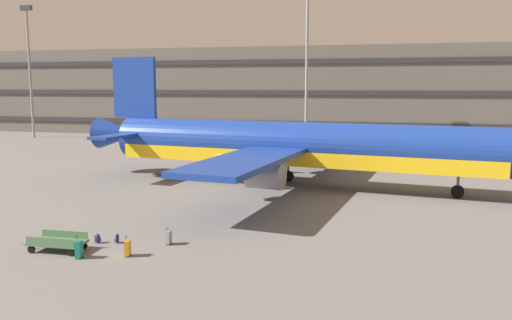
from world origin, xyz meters
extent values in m
plane|color=slate|center=(0.00, 0.00, 0.00)|extent=(600.00, 600.00, 0.00)
cube|color=#605B56|center=(0.00, 47.16, 6.80)|extent=(165.96, 21.45, 13.59)
cube|color=#2D2D33|center=(0.00, 36.34, 2.27)|extent=(164.30, 0.24, 0.70)
cube|color=#2D2D33|center=(0.00, 36.34, 6.80)|extent=(164.30, 0.24, 0.70)
cube|color=#2D2D33|center=(0.00, 36.34, 11.33)|extent=(164.30, 0.24, 0.70)
cylinder|color=navy|center=(5.19, 0.01, 3.33)|extent=(31.16, 7.63, 3.47)
cube|color=yellow|center=(5.19, 0.01, 2.37)|extent=(29.93, 7.40, 1.11)
cone|color=navy|center=(-11.36, 2.27, 3.59)|extent=(4.51, 3.32, 2.78)
cube|color=navy|center=(-9.56, 2.03, 7.67)|extent=(4.18, 0.92, 5.21)
cube|color=navy|center=(-8.72, 5.24, 3.76)|extent=(2.49, 5.41, 0.20)
cube|color=navy|center=(-9.61, -1.30, 3.76)|extent=(2.49, 5.41, 0.20)
cube|color=navy|center=(5.31, 8.32, 3.07)|extent=(6.12, 13.49, 0.36)
cube|color=navy|center=(3.09, -8.02, 3.07)|extent=(6.12, 13.49, 0.36)
cylinder|color=#9E9EA3|center=(5.49, 5.93, 1.81)|extent=(2.72, 2.23, 1.91)
cylinder|color=#9E9EA3|center=(3.90, -5.77, 1.81)|extent=(2.72, 2.23, 1.91)
cylinder|color=black|center=(16.85, -1.58, 0.45)|extent=(0.94, 0.47, 0.90)
cylinder|color=slate|center=(16.85, -1.58, 1.24)|extent=(0.20, 0.20, 1.59)
cylinder|color=black|center=(4.16, 1.64, 0.45)|extent=(0.94, 0.47, 0.90)
cylinder|color=slate|center=(4.16, 1.64, 1.24)|extent=(0.20, 0.20, 1.59)
cylinder|color=black|center=(3.76, -1.28, 0.45)|extent=(0.94, 0.47, 0.90)
cylinder|color=slate|center=(3.76, -1.28, 1.24)|extent=(0.20, 0.20, 1.59)
cylinder|color=gray|center=(-39.92, 28.46, 9.40)|extent=(0.36, 0.36, 18.80)
cube|color=#333338|center=(-39.92, 28.46, 19.15)|extent=(1.80, 0.50, 0.70)
cylinder|color=gray|center=(1.72, 28.46, 9.62)|extent=(0.36, 0.36, 19.24)
cube|color=gray|center=(1.35, -16.40, 0.36)|extent=(0.21, 0.41, 0.62)
cylinder|color=#333338|center=(1.29, -16.29, 0.74)|extent=(0.02, 0.02, 0.14)
cylinder|color=#333338|center=(1.29, -16.52, 0.74)|extent=(0.02, 0.02, 0.14)
cube|color=black|center=(1.29, -16.40, 0.81)|extent=(0.03, 0.22, 0.02)
cylinder|color=black|center=(1.43, -16.24, 0.03)|extent=(0.05, 0.02, 0.05)
cylinder|color=black|center=(1.43, -16.57, 0.03)|extent=(0.05, 0.02, 0.05)
cylinder|color=black|center=(1.27, -16.24, 0.03)|extent=(0.05, 0.02, 0.05)
cylinder|color=black|center=(1.27, -16.57, 0.03)|extent=(0.05, 0.02, 0.05)
cube|color=orange|center=(0.22, -18.53, 0.40)|extent=(0.28, 0.45, 0.70)
cylinder|color=#333338|center=(0.14, -18.43, 0.85)|extent=(0.02, 0.02, 0.20)
cylinder|color=#333338|center=(0.19, -18.66, 0.85)|extent=(0.02, 0.02, 0.20)
cube|color=black|center=(0.16, -18.54, 0.95)|extent=(0.07, 0.23, 0.02)
cylinder|color=black|center=(0.27, -18.35, 0.03)|extent=(0.05, 0.03, 0.05)
cylinder|color=black|center=(0.34, -18.68, 0.03)|extent=(0.05, 0.03, 0.05)
cylinder|color=black|center=(0.11, -18.38, 0.03)|extent=(0.05, 0.03, 0.05)
cylinder|color=black|center=(0.18, -18.71, 0.03)|extent=(0.05, 0.03, 0.05)
cube|color=#147266|center=(-1.81, -19.33, 0.44)|extent=(0.31, 0.39, 0.77)
cylinder|color=#333338|center=(-1.90, -19.24, 0.93)|extent=(0.02, 0.02, 0.21)
cylinder|color=#333338|center=(-1.88, -19.44, 0.93)|extent=(0.02, 0.02, 0.21)
cube|color=black|center=(-1.89, -19.34, 1.03)|extent=(0.05, 0.20, 0.02)
cylinder|color=black|center=(-1.72, -19.18, 0.03)|extent=(0.05, 0.03, 0.05)
cylinder|color=black|center=(-1.69, -19.47, 0.03)|extent=(0.05, 0.03, 0.05)
cylinder|color=black|center=(-1.93, -19.20, 0.03)|extent=(0.05, 0.03, 0.05)
cylinder|color=black|center=(-1.90, -19.49, 0.03)|extent=(0.05, 0.03, 0.05)
ellipsoid|color=navy|center=(-1.28, -16.82, 0.23)|extent=(0.29, 0.38, 0.46)
ellipsoid|color=navy|center=(-1.36, -16.85, 0.16)|extent=(0.16, 0.25, 0.21)
torus|color=black|center=(-1.26, -16.81, 0.47)|extent=(0.04, 0.08, 0.08)
cube|color=black|center=(-1.17, -16.87, 0.23)|extent=(0.04, 0.04, 0.39)
cube|color=black|center=(-1.24, -16.70, 0.23)|extent=(0.04, 0.04, 0.39)
ellipsoid|color=navy|center=(-2.21, -17.05, 0.23)|extent=(0.23, 0.33, 0.46)
ellipsoid|color=navy|center=(-2.10, -17.04, 0.16)|extent=(0.11, 0.23, 0.21)
torus|color=black|center=(-2.24, -17.05, 0.47)|extent=(0.01, 0.08, 0.08)
cube|color=black|center=(-2.31, -16.96, 0.23)|extent=(0.02, 0.04, 0.39)
cube|color=black|center=(-2.31, -17.14, 0.23)|extent=(0.02, 0.04, 0.39)
cube|color=#4C724C|center=(-3.41, -18.63, 0.42)|extent=(2.63, 1.36, 0.12)
cylinder|color=#4C4C51|center=(-5.06, -18.67, 0.18)|extent=(0.70, 0.07, 0.05)
cube|color=#4C724C|center=(-3.39, -19.25, 0.62)|extent=(2.47, 0.10, 0.40)
cube|color=#4C724C|center=(-3.42, -18.02, 0.62)|extent=(2.47, 0.10, 0.40)
cylinder|color=black|center=(-4.43, -19.21, 0.18)|extent=(0.36, 0.11, 0.36)
cylinder|color=black|center=(-4.46, -18.10, 0.18)|extent=(0.36, 0.11, 0.36)
cylinder|color=black|center=(-2.35, -19.16, 0.18)|extent=(0.36, 0.11, 0.36)
cylinder|color=black|center=(-2.38, -18.06, 0.18)|extent=(0.36, 0.11, 0.36)
camera|label=1|loc=(11.49, -39.59, 7.88)|focal=36.25mm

